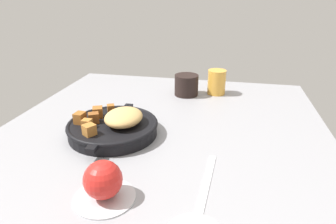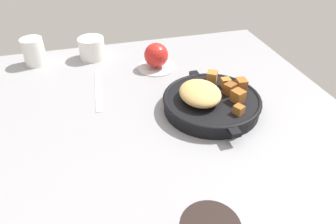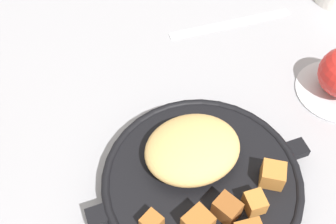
# 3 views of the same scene
# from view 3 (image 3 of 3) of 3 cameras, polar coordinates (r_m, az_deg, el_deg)

# --- Properties ---
(ground_plane) EXTENTS (1.07, 0.97, 0.02)m
(ground_plane) POSITION_cam_3_polar(r_m,az_deg,el_deg) (0.64, -4.16, -2.36)
(ground_plane) COLOR gray
(cast_iron_skillet) EXTENTS (0.30, 0.26, 0.08)m
(cast_iron_skillet) POSITION_cam_3_polar(r_m,az_deg,el_deg) (0.55, 4.46, -9.05)
(cast_iron_skillet) COLOR black
(cast_iron_skillet) RESTS_ON ground_plane
(saucer_plate) EXTENTS (0.13, 0.13, 0.01)m
(saucer_plate) POSITION_cam_3_polar(r_m,az_deg,el_deg) (0.72, 21.54, 2.73)
(saucer_plate) COLOR #B7BABF
(saucer_plate) RESTS_ON ground_plane
(butter_knife) EXTENTS (0.23, 0.03, 0.00)m
(butter_knife) POSITION_cam_3_polar(r_m,az_deg,el_deg) (0.78, 8.36, 11.63)
(butter_knife) COLOR silver
(butter_knife) RESTS_ON ground_plane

